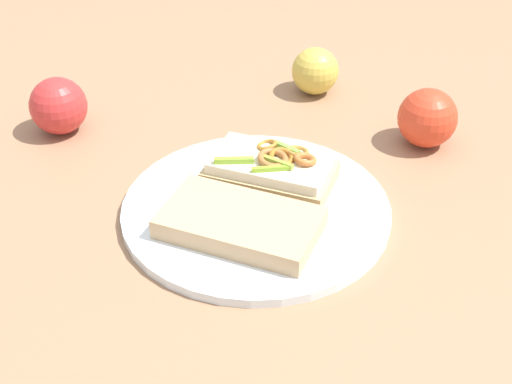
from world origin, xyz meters
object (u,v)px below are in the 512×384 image
Objects in this scene: bread_slice_side at (240,223)px; sandwich at (271,170)px; apple_0 at (58,106)px; apple_1 at (427,118)px; apple_2 at (315,71)px; plate at (256,210)px.

sandwich is at bearing 91.42° from bread_slice_side.
apple_0 is 0.50m from apple_1.
bread_slice_side is 0.32m from apple_1.
apple_2 is at bearing 95.09° from sandwich.
apple_2 is at bearing 33.95° from apple_1.
apple_1 is (-0.12, -0.49, 0.00)m from apple_0.
apple_0 is (0.28, 0.21, 0.02)m from bread_slice_side.
apple_2 is at bearing -81.75° from apple_0.
apple_2 is at bearing -25.65° from plate.
apple_2 is (0.24, -0.11, 0.01)m from sandwich.
bread_slice_side is (-0.09, 0.05, -0.01)m from sandwich.
apple_2 is (0.29, -0.14, 0.03)m from plate.
apple_0 reaches higher than plate.
bread_slice_side is at bearing 120.33° from apple_1.
apple_1 is at bearing -103.24° from apple_0.
apple_1 is at bearing -64.91° from plate.
bread_slice_side is 2.19× the size of apple_1.
plate is 0.06m from sandwich.
plate is at bearing -134.52° from apple_0.
apple_0 is at bearing 76.76° from apple_1.
apple_1 is (0.12, -0.25, 0.03)m from plate.
apple_0 is at bearing 159.04° from bread_slice_side.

